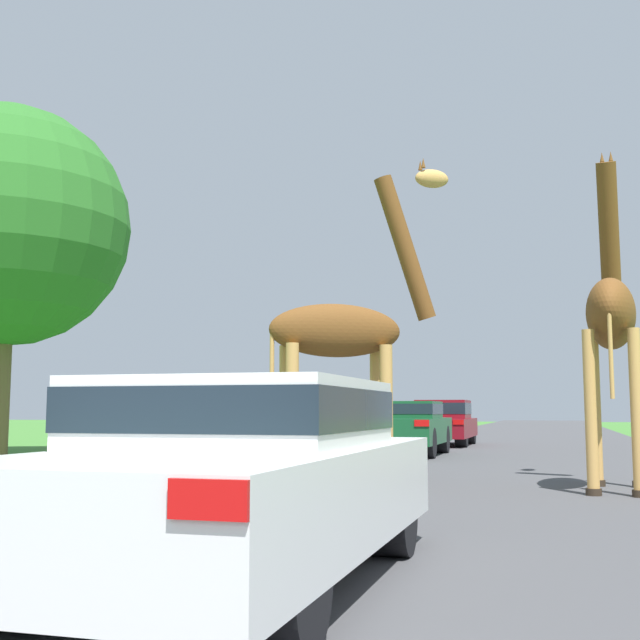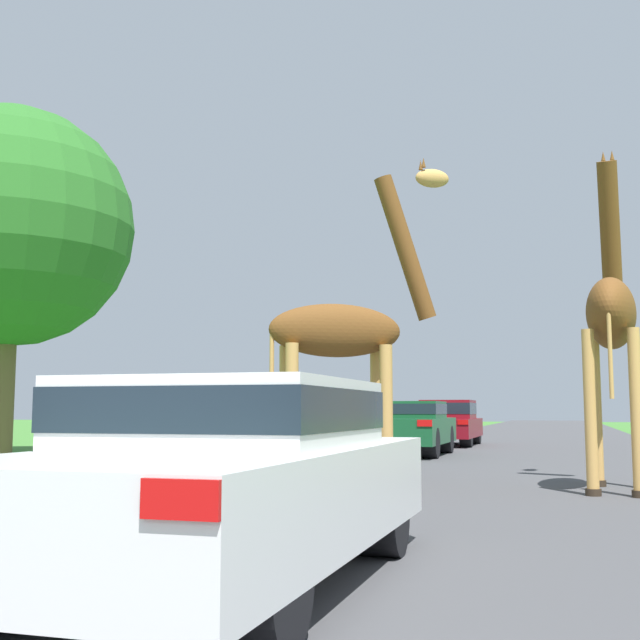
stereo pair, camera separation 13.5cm
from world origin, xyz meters
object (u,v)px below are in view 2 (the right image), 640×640
Objects in this scene: car_queue_right at (448,421)px; car_queue_left at (408,426)px; tree_centre_back at (11,227)px; giraffe_near_road at (347,335)px; giraffe_companion at (611,314)px; car_lead_maroon at (230,474)px.

car_queue_right is 5.83m from car_queue_left.
giraffe_near_road is at bearing -23.68° from tree_centre_back.
tree_centre_back reaches higher than giraffe_near_road.
giraffe_near_road is at bearing -173.08° from giraffe_companion.
car_queue_left is at bearing 153.99° from giraffe_near_road.
giraffe_near_road is at bearing 98.77° from car_lead_maroon.
car_queue_left is (-0.20, -5.83, -0.03)m from car_queue_right.
car_queue_right is 1.04× the size of car_queue_left.
giraffe_near_road is 1.24× the size of car_queue_left.
tree_centre_back reaches higher than car_queue_left.
giraffe_companion is 0.62× the size of tree_centre_back.
car_queue_right reaches higher than car_lead_maroon.
giraffe_near_road is 13.83m from car_queue_right.
car_lead_maroon is at bearing -83.80° from car_queue_left.
giraffe_companion reaches higher than giraffe_near_road.
car_lead_maroon is (1.07, -6.95, -1.54)m from giraffe_near_road.
giraffe_near_road is at bearing -88.55° from car_queue_right.
car_queue_right is (-0.35, 13.74, -1.49)m from giraffe_near_road.
tree_centre_back reaches higher than car_lead_maroon.
car_lead_maroon is 20.74m from car_queue_right.
giraffe_companion reaches higher than car_queue_left.
giraffe_companion is at bearing 68.71° from car_lead_maroon.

